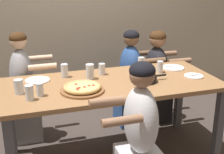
% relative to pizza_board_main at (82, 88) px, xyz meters
% --- Properties ---
extents(dining_table, '(1.98, 0.87, 0.79)m').
position_rel_pizza_board_main_xyz_m(dining_table, '(0.31, 0.14, -0.12)').
color(dining_table, '#996B42').
rests_on(dining_table, ground).
extents(pizza_board_main, '(0.38, 0.38, 0.05)m').
position_rel_pizza_board_main_xyz_m(pizza_board_main, '(0.00, 0.00, 0.00)').
color(pizza_board_main, brown).
rests_on(pizza_board_main, dining_table).
extents(skillet_bowl, '(0.34, 0.23, 0.14)m').
position_rel_pizza_board_main_xyz_m(skillet_bowl, '(0.60, 0.07, 0.03)').
color(skillet_bowl, black).
rests_on(skillet_bowl, dining_table).
extents(empty_plate_a, '(0.24, 0.24, 0.02)m').
position_rel_pizza_board_main_xyz_m(empty_plate_a, '(1.04, 0.35, -0.02)').
color(empty_plate_a, white).
rests_on(empty_plate_a, dining_table).
extents(empty_plate_b, '(0.23, 0.23, 0.02)m').
position_rel_pizza_board_main_xyz_m(empty_plate_b, '(-0.34, 0.38, -0.02)').
color(empty_plate_b, white).
rests_on(empty_plate_b, dining_table).
extents(empty_plate_c, '(0.18, 0.18, 0.02)m').
position_rel_pizza_board_main_xyz_m(empty_plate_c, '(1.11, 0.05, -0.02)').
color(empty_plate_c, white).
rests_on(empty_plate_c, dining_table).
extents(drinking_glass_a, '(0.06, 0.06, 0.11)m').
position_rel_pizza_board_main_xyz_m(drinking_glass_a, '(0.28, 0.37, 0.02)').
color(drinking_glass_a, silver).
rests_on(drinking_glass_a, dining_table).
extents(drinking_glass_b, '(0.08, 0.08, 0.12)m').
position_rel_pizza_board_main_xyz_m(drinking_glass_b, '(-0.51, 0.10, 0.03)').
color(drinking_glass_b, silver).
rests_on(drinking_glass_b, dining_table).
extents(drinking_glass_c, '(0.06, 0.06, 0.12)m').
position_rel_pizza_board_main_xyz_m(drinking_glass_c, '(0.85, 0.26, 0.03)').
color(drinking_glass_c, silver).
rests_on(drinking_glass_c, dining_table).
extents(drinking_glass_d, '(0.08, 0.08, 0.15)m').
position_rel_pizza_board_main_xyz_m(drinking_glass_d, '(0.14, 0.28, 0.05)').
color(drinking_glass_d, silver).
rests_on(drinking_glass_d, dining_table).
extents(drinking_glass_e, '(0.07, 0.07, 0.14)m').
position_rel_pizza_board_main_xyz_m(drinking_glass_e, '(0.69, 0.36, 0.05)').
color(drinking_glass_e, silver).
rests_on(drinking_glass_e, dining_table).
extents(drinking_glass_f, '(0.06, 0.06, 0.11)m').
position_rel_pizza_board_main_xyz_m(drinking_glass_f, '(-0.35, 0.00, 0.02)').
color(drinking_glass_f, silver).
rests_on(drinking_glass_f, dining_table).
extents(drinking_glass_g, '(0.07, 0.07, 0.12)m').
position_rel_pizza_board_main_xyz_m(drinking_glass_g, '(-0.44, -0.06, 0.03)').
color(drinking_glass_g, silver).
rests_on(drinking_glass_g, dining_table).
extents(drinking_glass_h, '(0.07, 0.07, 0.13)m').
position_rel_pizza_board_main_xyz_m(drinking_glass_h, '(-0.08, 0.41, 0.03)').
color(drinking_glass_h, silver).
rests_on(drinking_glass_h, dining_table).
extents(diner_near_center, '(0.51, 0.40, 1.17)m').
position_rel_pizza_board_main_xyz_m(diner_near_center, '(0.32, -0.52, -0.29)').
color(diner_near_center, silver).
rests_on(diner_near_center, ground).
extents(diner_far_midright, '(0.51, 0.40, 1.14)m').
position_rel_pizza_board_main_xyz_m(diner_far_midright, '(0.75, 0.79, -0.31)').
color(diner_far_midright, '#2D5193').
rests_on(diner_far_midright, ground).
extents(diner_far_left, '(0.51, 0.40, 1.18)m').
position_rel_pizza_board_main_xyz_m(diner_far_left, '(-0.47, 0.79, -0.29)').
color(diner_far_left, '#99999E').
rests_on(diner_far_left, ground).
extents(diner_far_right, '(0.51, 0.40, 1.11)m').
position_rel_pizza_board_main_xyz_m(diner_far_right, '(1.08, 0.79, -0.31)').
color(diner_far_right, '#232328').
rests_on(diner_far_right, ground).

